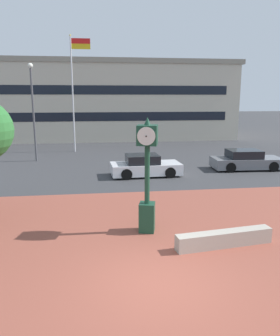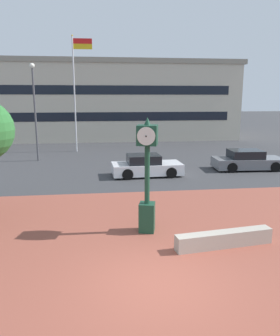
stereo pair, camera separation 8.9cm
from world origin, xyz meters
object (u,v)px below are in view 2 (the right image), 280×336
civic_building (96,100)px  street_lamp_post (35,103)px  flagpole_primary (76,86)px  car_street_mid (248,161)px  car_street_near (146,166)px  street_clock (147,174)px

civic_building → street_lamp_post: civic_building is taller
flagpole_primary → car_street_mid: bearing=-37.4°
car_street_near → flagpole_primary: bearing=-157.4°
civic_building → street_lamp_post: (-4.17, -15.89, -0.04)m
street_clock → car_street_mid: size_ratio=0.87×
car_street_near → street_clock: bearing=-10.5°
street_clock → civic_building: size_ratio=0.13×
car_street_mid → street_clock: bearing=-38.1°
street_clock → car_street_mid: street_clock is taller
car_street_mid → civic_building: bearing=-151.8°
flagpole_primary → street_lamp_post: size_ratio=1.38×
street_clock → car_street_mid: 12.31m
car_street_near → civic_building: 22.10m
car_street_mid → flagpole_primary: 15.23m
flagpole_primary → street_lamp_post: 5.03m
car_street_near → street_lamp_post: (-7.31, 5.67, 3.66)m
street_clock → flagpole_primary: (-3.48, 18.03, 3.52)m
car_street_near → civic_building: bearing=-174.6°
car_street_near → car_street_mid: 6.89m
civic_building → flagpole_primary: bearing=-97.0°
flagpole_primary → street_clock: bearing=-79.1°
car_street_near → flagpole_primary: 11.84m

